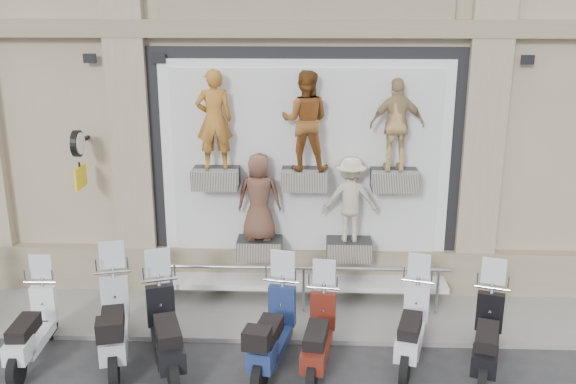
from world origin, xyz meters
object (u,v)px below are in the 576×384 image
(scooter_b, at_px, (30,316))
(scooter_g, at_px, (413,315))
(scooter_d, at_px, (165,318))
(scooter_h, at_px, (488,325))
(scooter_e, at_px, (272,319))
(scooter_f, at_px, (318,323))
(clock_sign_bracket, at_px, (78,152))
(scooter_c, at_px, (113,310))
(guard_rail, at_px, (303,291))

(scooter_b, height_order, scooter_g, scooter_g)
(scooter_d, distance_m, scooter_h, 4.71)
(scooter_e, bearing_deg, scooter_b, -169.98)
(scooter_f, height_order, scooter_g, scooter_f)
(clock_sign_bracket, distance_m, scooter_f, 5.10)
(scooter_c, height_order, scooter_d, scooter_c)
(clock_sign_bracket, xyz_separation_m, scooter_g, (5.56, -1.84, -2.05))
(scooter_b, bearing_deg, scooter_g, -0.17)
(scooter_e, height_order, scooter_h, scooter_e)
(scooter_b, height_order, scooter_f, scooter_f)
(guard_rail, height_order, scooter_d, scooter_d)
(scooter_h, bearing_deg, scooter_c, -164.02)
(scooter_c, height_order, scooter_g, scooter_c)
(scooter_h, bearing_deg, scooter_g, -179.53)
(scooter_b, bearing_deg, guard_rail, 19.05)
(clock_sign_bracket, distance_m, scooter_e, 4.54)
(clock_sign_bracket, height_order, scooter_c, clock_sign_bracket)
(scooter_c, bearing_deg, scooter_e, -17.68)
(scooter_f, distance_m, scooter_h, 2.46)
(guard_rail, height_order, scooter_g, scooter_g)
(scooter_d, height_order, scooter_f, scooter_d)
(guard_rail, xyz_separation_m, scooter_c, (-2.84, -1.56, 0.38))
(scooter_b, distance_m, scooter_f, 4.33)
(scooter_h, bearing_deg, scooter_e, -162.71)
(scooter_f, relative_size, scooter_h, 0.96)
(scooter_h, bearing_deg, scooter_f, -162.48)
(scooter_h, bearing_deg, scooter_b, -163.20)
(scooter_d, xyz_separation_m, scooter_h, (4.71, 0.08, -0.05))
(scooter_g, bearing_deg, clock_sign_bracket, 176.78)
(clock_sign_bracket, bearing_deg, scooter_h, -18.09)
(guard_rail, relative_size, scooter_d, 2.46)
(scooter_e, relative_size, scooter_f, 1.08)
(guard_rail, xyz_separation_m, scooter_b, (-4.08, -1.63, 0.28))
(guard_rail, bearing_deg, scooter_f, -81.77)
(guard_rail, relative_size, scooter_e, 2.52)
(scooter_h, bearing_deg, scooter_d, -161.66)
(scooter_c, relative_size, scooter_f, 1.11)
(scooter_g, distance_m, scooter_h, 1.09)
(guard_rail, height_order, clock_sign_bracket, clock_sign_bracket)
(scooter_g, bearing_deg, guard_rail, 155.53)
(clock_sign_bracket, relative_size, scooter_b, 0.55)
(scooter_b, bearing_deg, scooter_c, 0.42)
(scooter_g, bearing_deg, scooter_d, -158.67)
(guard_rail, relative_size, clock_sign_bracket, 4.96)
(scooter_b, xyz_separation_m, scooter_c, (1.24, 0.07, 0.09))
(clock_sign_bracket, distance_m, scooter_g, 6.21)
(clock_sign_bracket, bearing_deg, scooter_f, -27.59)
(scooter_f, bearing_deg, scooter_d, -170.36)
(guard_rail, height_order, scooter_e, scooter_e)
(guard_rail, distance_m, scooter_h, 3.21)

